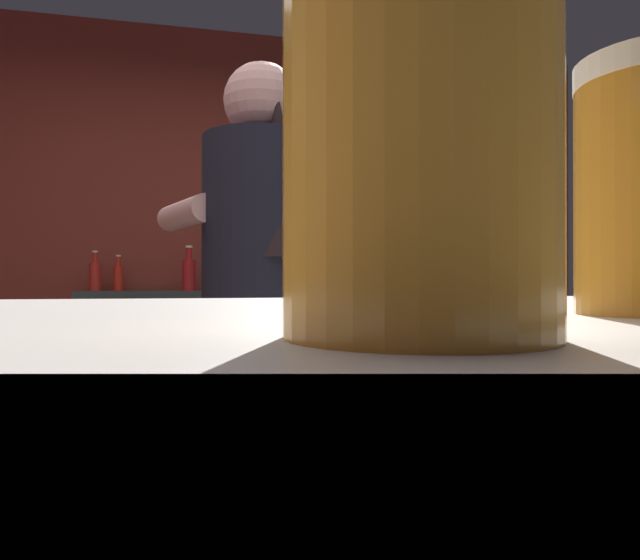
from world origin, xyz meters
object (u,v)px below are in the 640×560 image
(bartender, at_px, (262,316))
(bottle_vinegar, at_px, (95,275))
(mixing_bowl, at_px, (211,322))
(bottle_soy, at_px, (219,273))
(bottle_hot_sauce, at_px, (118,277))
(chefs_knife, at_px, (324,327))
(knife_block, at_px, (399,298))
(bottle_olive_oil, at_px, (189,273))
(pint_glass_far, at_px, (406,94))

(bartender, relative_size, bottle_vinegar, 7.54)
(mixing_bowl, xyz_separation_m, bottle_soy, (0.08, 1.33, 0.20))
(bartender, distance_m, bottle_hot_sauce, 1.92)
(chefs_knife, distance_m, bottle_vinegar, 1.73)
(mixing_bowl, xyz_separation_m, bottle_hot_sauce, (-0.49, 1.38, 0.18))
(bartender, xyz_separation_m, knife_block, (0.61, 0.50, 0.03))
(mixing_bowl, height_order, bottle_olive_oil, bottle_olive_oil)
(knife_block, relative_size, bottle_soy, 1.05)
(bartender, distance_m, bottle_olive_oil, 1.74)
(chefs_knife, height_order, pint_glass_far, pint_glass_far)
(bottle_vinegar, bearing_deg, mixing_bowl, -65.51)
(bottle_soy, relative_size, bottle_hot_sauce, 1.30)
(mixing_bowl, bearing_deg, bottle_hot_sauce, 109.65)
(chefs_knife, height_order, bottle_vinegar, bottle_vinegar)
(mixing_bowl, distance_m, bottle_vinegar, 1.50)
(knife_block, bearing_deg, bottle_soy, 117.69)
(knife_block, height_order, pint_glass_far, pint_glass_far)
(pint_glass_far, xyz_separation_m, bottle_soy, (0.08, 3.19, 0.00))
(bartender, relative_size, bottle_soy, 6.43)
(bottle_soy, bearing_deg, knife_block, -62.31)
(mixing_bowl, distance_m, chefs_knife, 0.41)
(bartender, xyz_separation_m, pint_glass_far, (-0.13, -1.43, 0.15))
(bottle_soy, bearing_deg, bottle_olive_oil, -165.80)
(bartender, xyz_separation_m, chefs_knife, (0.28, 0.41, -0.07))
(knife_block, distance_m, mixing_bowl, 0.75)
(mixing_bowl, relative_size, bottle_vinegar, 0.91)
(bartender, bearing_deg, bottle_vinegar, 3.07)
(bartender, relative_size, pint_glass_far, 11.91)
(bartender, bearing_deg, mixing_bowl, -2.60)
(bartender, xyz_separation_m, bottle_hot_sauce, (-0.62, 1.81, 0.13))
(bartender, xyz_separation_m, bottle_vinegar, (-0.75, 1.78, 0.14))
(knife_block, bearing_deg, chefs_knife, -163.90)
(chefs_knife, bearing_deg, bottle_vinegar, 129.93)
(pint_glass_far, bearing_deg, bottle_hot_sauce, 98.70)
(knife_block, distance_m, bottle_soy, 1.43)
(bottle_olive_oil, height_order, bottle_hot_sauce, bottle_olive_oil)
(mixing_bowl, bearing_deg, bottle_olive_oil, 94.03)
(pint_glass_far, bearing_deg, knife_block, 69.13)
(bartender, bearing_deg, bottle_hot_sauce, -0.64)
(chefs_knife, height_order, bottle_olive_oil, bottle_olive_oil)
(mixing_bowl, height_order, pint_glass_far, pint_glass_far)
(bottle_soy, bearing_deg, bottle_hot_sauce, 174.98)
(knife_block, relative_size, pint_glass_far, 1.95)
(bottle_olive_oil, bearing_deg, chefs_knife, -69.06)
(bartender, height_order, pint_glass_far, bartender)
(bottle_olive_oil, bearing_deg, mixing_bowl, -85.97)
(bottle_olive_oil, height_order, bottle_soy, bottle_soy)
(bartender, distance_m, bottle_vinegar, 1.94)
(bottle_olive_oil, height_order, bottle_vinegar, bottle_olive_oil)
(bottle_olive_oil, distance_m, bottle_hot_sauce, 0.41)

